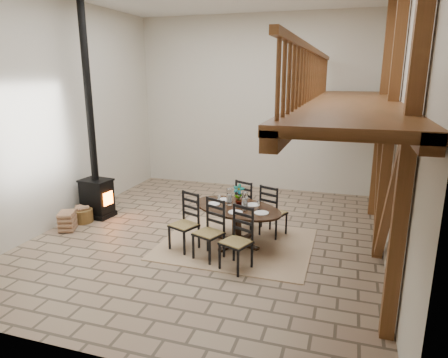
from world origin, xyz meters
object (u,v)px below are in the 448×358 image
(dining_table, at_px, (233,226))
(wood_stove, at_px, (95,172))
(log_stack, at_px, (67,221))
(log_basket, at_px, (83,215))

(dining_table, xyz_separation_m, wood_stove, (-3.62, 0.68, 0.68))
(log_stack, bearing_deg, wood_stove, 83.97)
(wood_stove, height_order, log_stack, wood_stove)
(wood_stove, xyz_separation_m, log_stack, (-0.10, -0.99, -0.89))
(dining_table, bearing_deg, log_stack, -153.48)
(dining_table, relative_size, wood_stove, 0.51)
(wood_stove, distance_m, log_basket, 1.05)
(dining_table, distance_m, log_basket, 3.75)
(dining_table, xyz_separation_m, log_stack, (-3.73, -0.31, -0.22))
(dining_table, distance_m, log_stack, 3.74)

